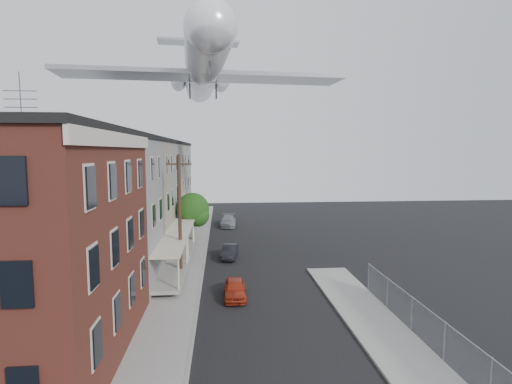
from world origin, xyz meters
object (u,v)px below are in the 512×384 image
at_px(street_tree, 194,211).
at_px(airplane, 203,69).
at_px(car_mid, 230,252).
at_px(car_near, 235,289).
at_px(car_far, 228,221).
at_px(utility_pole, 180,214).

height_order(street_tree, airplane, airplane).
height_order(car_mid, airplane, airplane).
distance_m(car_mid, airplane, 16.34).
relative_size(street_tree, car_near, 1.52).
height_order(car_near, airplane, airplane).
height_order(street_tree, car_far, street_tree).
relative_size(utility_pole, car_far, 1.99).
distance_m(car_near, car_mid, 9.40).
bearing_deg(car_mid, car_far, 96.94).
height_order(street_tree, car_near, street_tree).
distance_m(utility_pole, airplane, 14.28).
xyz_separation_m(car_near, airplane, (-2.34, 12.22, 15.94)).
bearing_deg(car_mid, airplane, 135.49).
height_order(car_mid, car_far, car_far).
distance_m(car_near, car_far, 24.19).
distance_m(car_mid, car_far, 14.79).
bearing_deg(street_tree, airplane, -61.30).
xyz_separation_m(car_near, car_mid, (-0.13, 9.40, -0.01)).
bearing_deg(car_mid, street_tree, 131.77).
distance_m(street_tree, car_near, 14.99).
bearing_deg(car_far, airplane, -97.67).
relative_size(utility_pole, street_tree, 1.73).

